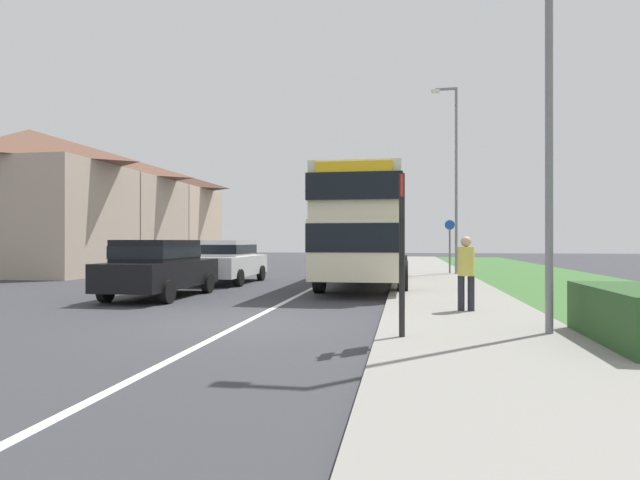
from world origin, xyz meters
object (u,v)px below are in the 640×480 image
(parked_car_black, at_px, (160,266))
(street_lamp_near, at_px, (542,59))
(bus_stop_sign, at_px, (402,243))
(street_lamp_mid, at_px, (454,169))
(parked_car_white, at_px, (228,260))
(double_decker_bus, at_px, (367,225))
(pedestrian_at_stop, at_px, (466,270))
(cycle_route_sign, at_px, (450,244))

(parked_car_black, distance_m, street_lamp_near, 10.71)
(bus_stop_sign, distance_m, street_lamp_mid, 16.23)
(parked_car_black, xyz_separation_m, street_lamp_mid, (8.86, 10.24, 3.87))
(parked_car_black, distance_m, parked_car_white, 5.05)
(parked_car_white, bearing_deg, street_lamp_near, -48.82)
(parked_car_white, relative_size, street_lamp_mid, 0.53)
(double_decker_bus, bearing_deg, street_lamp_near, -70.19)
(street_lamp_mid, bearing_deg, bus_stop_sign, -97.89)
(bus_stop_sign, bearing_deg, double_decker_bus, 97.06)
(parked_car_white, height_order, street_lamp_mid, street_lamp_mid)
(pedestrian_at_stop, height_order, street_lamp_near, street_lamp_near)
(parked_car_black, height_order, street_lamp_near, street_lamp_near)
(parked_car_black, xyz_separation_m, bus_stop_sign, (6.67, -5.52, 0.66))
(parked_car_black, xyz_separation_m, parked_car_white, (0.20, 5.05, -0.00))
(double_decker_bus, bearing_deg, parked_car_white, 176.74)
(parked_car_black, relative_size, bus_stop_sign, 1.68)
(parked_car_white, relative_size, street_lamp_near, 0.58)
(cycle_route_sign, bearing_deg, parked_car_black, -129.24)
(bus_stop_sign, height_order, street_lamp_mid, street_lamp_mid)
(bus_stop_sign, distance_m, street_lamp_near, 3.69)
(double_decker_bus, distance_m, pedestrian_at_stop, 7.64)
(pedestrian_at_stop, distance_m, street_lamp_mid, 13.18)
(street_lamp_near, bearing_deg, cycle_route_sign, 90.58)
(pedestrian_at_stop, relative_size, bus_stop_sign, 0.64)
(parked_car_black, bearing_deg, street_lamp_near, -28.72)
(pedestrian_at_stop, bearing_deg, double_decker_bus, 109.88)
(parked_car_black, relative_size, cycle_route_sign, 1.74)
(bus_stop_sign, xyz_separation_m, street_lamp_mid, (2.18, 15.76, 3.21))
(double_decker_bus, distance_m, parked_car_white, 5.36)
(cycle_route_sign, height_order, street_lamp_mid, street_lamp_mid)
(cycle_route_sign, relative_size, street_lamp_mid, 0.30)
(double_decker_bus, xyz_separation_m, pedestrian_at_stop, (2.57, -7.11, -1.17))
(double_decker_bus, distance_m, bus_stop_sign, 10.37)
(parked_car_white, height_order, pedestrian_at_stop, pedestrian_at_stop)
(street_lamp_mid, bearing_deg, pedestrian_at_stop, -94.03)
(parked_car_black, height_order, street_lamp_mid, street_lamp_mid)
(street_lamp_near, bearing_deg, parked_car_white, 131.18)
(cycle_route_sign, bearing_deg, street_lamp_mid, -69.92)
(street_lamp_mid, bearing_deg, street_lamp_near, -89.99)
(parked_car_black, xyz_separation_m, cycle_route_sign, (8.70, 10.66, 0.54))
(double_decker_bus, height_order, bus_stop_sign, double_decker_bus)
(bus_stop_sign, relative_size, street_lamp_near, 0.33)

